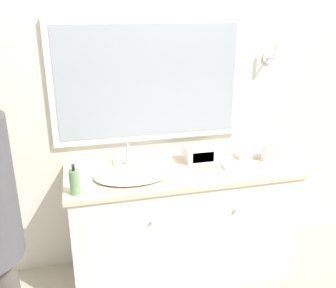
{
  "coord_description": "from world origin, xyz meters",
  "views": [
    {
      "loc": [
        -0.68,
        -1.98,
        1.93
      ],
      "look_at": [
        -0.11,
        0.33,
        1.06
      ],
      "focal_mm": 40.0,
      "sensor_mm": 36.0,
      "label": 1
    }
  ],
  "objects_px": {
    "soap_bottle": "(75,182)",
    "appliance_box": "(200,154)",
    "sink_basin": "(132,173)",
    "picture_frame": "(269,153)"
  },
  "relations": [
    {
      "from": "picture_frame",
      "to": "appliance_box",
      "type": "bearing_deg",
      "value": 166.12
    },
    {
      "from": "appliance_box",
      "to": "picture_frame",
      "type": "relative_size",
      "value": 1.75
    },
    {
      "from": "soap_bottle",
      "to": "picture_frame",
      "type": "height_order",
      "value": "soap_bottle"
    },
    {
      "from": "sink_basin",
      "to": "soap_bottle",
      "type": "bearing_deg",
      "value": -155.73
    },
    {
      "from": "soap_bottle",
      "to": "appliance_box",
      "type": "height_order",
      "value": "soap_bottle"
    },
    {
      "from": "soap_bottle",
      "to": "picture_frame",
      "type": "xyz_separation_m",
      "value": [
        1.4,
        0.18,
        -0.02
      ]
    },
    {
      "from": "sink_basin",
      "to": "soap_bottle",
      "type": "relative_size",
      "value": 2.62
    },
    {
      "from": "soap_bottle",
      "to": "appliance_box",
      "type": "bearing_deg",
      "value": 18.7
    },
    {
      "from": "sink_basin",
      "to": "appliance_box",
      "type": "bearing_deg",
      "value": 14.51
    },
    {
      "from": "sink_basin",
      "to": "soap_bottle",
      "type": "xyz_separation_m",
      "value": [
        -0.38,
        -0.17,
        0.06
      ]
    }
  ]
}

